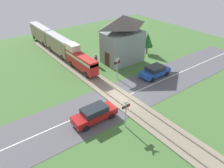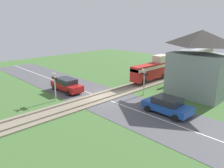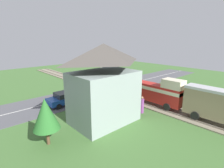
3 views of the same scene
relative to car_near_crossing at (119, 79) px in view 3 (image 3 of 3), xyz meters
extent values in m
plane|color=#426B33|center=(4.41, 1.44, -0.81)|extent=(60.00, 60.00, 0.00)
cube|color=#515156|center=(4.41, 1.44, -0.80)|extent=(48.00, 6.40, 0.02)
cube|color=silver|center=(4.41, 1.44, -0.79)|extent=(48.00, 0.12, 0.00)
cube|color=gray|center=(4.41, 1.44, -0.75)|extent=(2.80, 48.00, 0.12)
cube|color=slate|center=(3.69, 1.44, -0.63)|extent=(0.10, 48.00, 0.12)
cube|color=slate|center=(5.13, 1.44, -0.63)|extent=(0.10, 48.00, 0.12)
cube|color=red|center=(4.41, 10.04, 0.76)|extent=(1.35, 6.60, 1.90)
cube|color=beige|center=(4.41, 10.04, 1.28)|extent=(1.37, 6.60, 0.36)
cube|color=beige|center=(4.41, 12.29, 2.16)|extent=(1.35, 2.11, 0.90)
cylinder|color=black|center=(3.69, 7.93, -0.19)|extent=(0.14, 0.76, 0.76)
cylinder|color=black|center=(5.13, 7.93, -0.19)|extent=(0.14, 0.76, 0.76)
cylinder|color=black|center=(3.69, 12.15, -0.19)|extent=(0.14, 0.76, 0.76)
cylinder|color=black|center=(5.13, 12.15, -0.19)|extent=(0.14, 0.76, 0.76)
cylinder|color=black|center=(3.69, 15.01, -0.19)|extent=(0.14, 0.76, 0.76)
cylinder|color=black|center=(5.13, 15.01, -0.19)|extent=(0.14, 0.76, 0.76)
cube|color=#A81919|center=(0.00, 0.00, -0.16)|extent=(4.55, 1.62, 0.70)
cube|color=#23282D|center=(0.00, 0.00, 0.46)|extent=(2.50, 1.49, 0.56)
cylinder|color=black|center=(1.48, 0.81, -0.51)|extent=(0.60, 0.18, 0.60)
cylinder|color=black|center=(1.48, -0.81, -0.51)|extent=(0.60, 0.18, 0.60)
cylinder|color=black|center=(-1.48, 0.81, -0.51)|extent=(0.60, 0.18, 0.60)
cylinder|color=black|center=(-1.48, -0.81, -0.51)|extent=(0.60, 0.18, 0.60)
cube|color=#1E4CA8|center=(11.54, 2.88, -0.19)|extent=(4.25, 1.89, 0.63)
cube|color=#23282D|center=(11.54, 2.88, 0.39)|extent=(2.34, 1.74, 0.54)
cylinder|color=black|center=(10.16, 1.94, -0.51)|extent=(0.60, 0.18, 0.60)
cylinder|color=black|center=(10.16, 3.82, -0.51)|extent=(0.60, 0.18, 0.60)
cylinder|color=black|center=(12.92, 1.94, -0.51)|extent=(0.60, 0.18, 0.60)
cylinder|color=black|center=(12.92, 3.82, -0.51)|extent=(0.60, 0.18, 0.60)
cylinder|color=#B7B7B7|center=(1.82, -2.51, 0.63)|extent=(0.12, 0.12, 2.87)
cube|color=black|center=(1.82, -2.51, 1.55)|extent=(0.90, 0.08, 0.28)
sphere|color=red|center=(1.55, -2.51, 1.55)|extent=(0.18, 0.18, 0.18)
sphere|color=red|center=(2.09, -2.51, 1.55)|extent=(0.18, 0.18, 0.18)
cube|color=silver|center=(1.82, -2.51, 1.81)|extent=(0.72, 0.04, 0.72)
cube|color=silver|center=(1.82, -2.51, 1.81)|extent=(0.72, 0.04, 0.72)
cylinder|color=#B7B7B7|center=(7.01, 5.39, 0.63)|extent=(0.12, 0.12, 2.87)
cube|color=black|center=(7.01, 5.39, 1.55)|extent=(0.90, 0.08, 0.28)
sphere|color=red|center=(7.28, 5.39, 1.55)|extent=(0.18, 0.18, 0.18)
sphere|color=red|center=(6.74, 5.39, 1.55)|extent=(0.18, 0.18, 0.18)
cube|color=silver|center=(7.01, 5.39, 1.81)|extent=(0.72, 0.04, 0.72)
cube|color=silver|center=(7.01, 5.39, 1.81)|extent=(0.72, 0.04, 0.72)
cube|color=gray|center=(11.10, 9.29, 1.52)|extent=(5.69, 3.92, 4.66)
pyramid|color=#47423D|center=(11.10, 9.29, 5.44)|extent=(6.15, 4.24, 1.59)
cube|color=#472D1E|center=(8.24, 9.29, 0.24)|extent=(0.06, 1.10, 2.10)
cylinder|color=#7F3D84|center=(7.04, 10.43, -0.06)|extent=(0.44, 0.44, 1.50)
sphere|color=#936B4C|center=(7.04, 10.43, 0.82)|extent=(0.27, 0.27, 0.27)
cylinder|color=brown|center=(16.45, 9.35, -0.20)|extent=(0.24, 0.24, 1.22)
cone|color=#286628|center=(16.45, 9.35, 1.54)|extent=(1.89, 1.89, 2.27)
camera|label=1|loc=(-8.80, -14.49, 13.26)|focal=35.00mm
camera|label=2|loc=(21.04, -13.04, 7.09)|focal=35.00mm
camera|label=3|loc=(20.60, 20.74, 6.58)|focal=28.00mm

